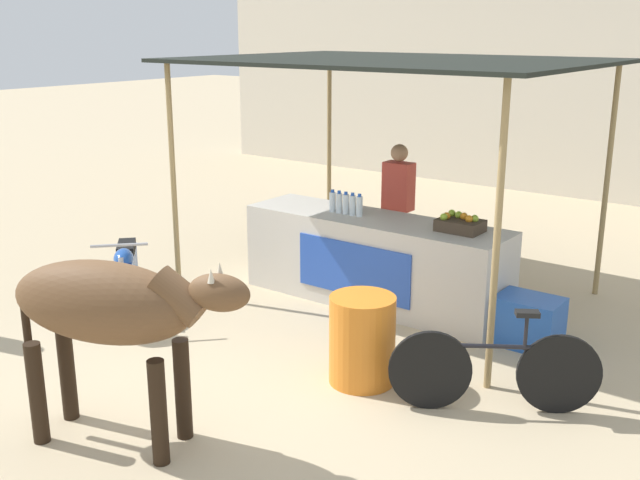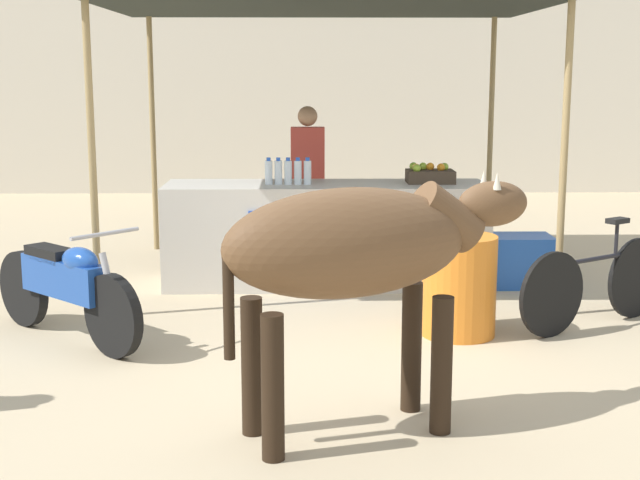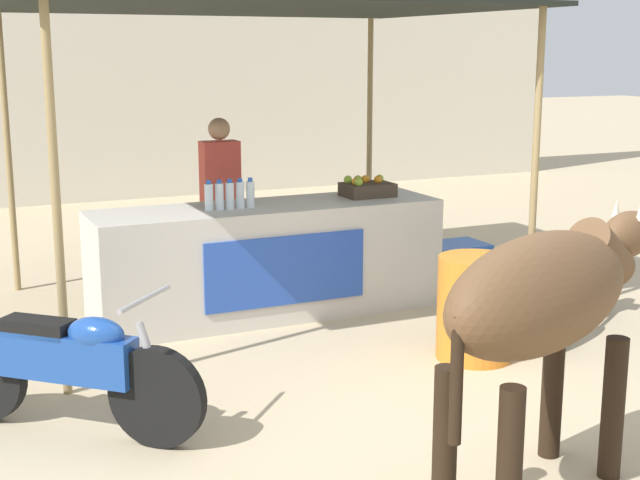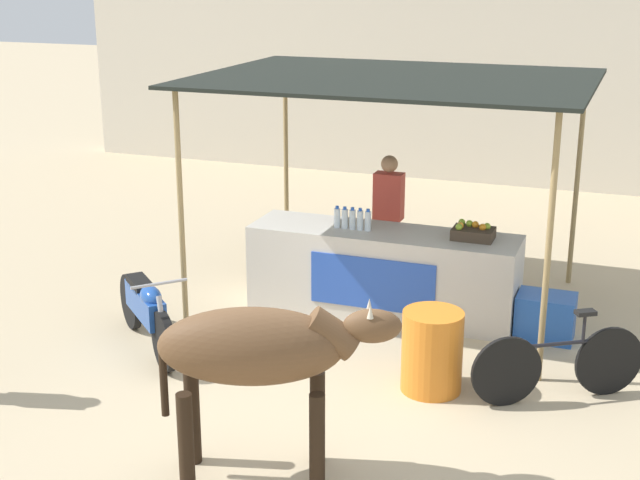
% 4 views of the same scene
% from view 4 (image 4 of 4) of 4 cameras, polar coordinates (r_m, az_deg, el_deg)
% --- Properties ---
extents(ground_plane, '(60.00, 60.00, 0.00)m').
position_cam_4_polar(ground_plane, '(8.28, -0.45, -9.96)').
color(ground_plane, tan).
extents(building_wall_far, '(16.00, 0.50, 5.26)m').
position_cam_4_polar(building_wall_far, '(16.10, 11.29, 12.87)').
color(building_wall_far, beige).
rests_on(building_wall_far, ground).
extents(stall_counter, '(3.00, 0.82, 0.96)m').
position_cam_4_polar(stall_counter, '(10.01, 4.04, -2.06)').
color(stall_counter, beige).
rests_on(stall_counter, ground).
extents(stall_awning, '(4.20, 3.20, 2.62)m').
position_cam_4_polar(stall_awning, '(9.82, 4.80, 9.78)').
color(stall_awning, black).
rests_on(stall_awning, ground).
extents(water_bottle_row, '(0.43, 0.07, 0.25)m').
position_cam_4_polar(water_bottle_row, '(9.89, 2.09, 1.34)').
color(water_bottle_row, silver).
rests_on(water_bottle_row, stall_counter).
extents(fruit_crate, '(0.44, 0.32, 0.18)m').
position_cam_4_polar(fruit_crate, '(9.68, 9.76, 0.48)').
color(fruit_crate, '#3F3326').
rests_on(fruit_crate, stall_counter).
extents(vendor_behind_counter, '(0.34, 0.22, 1.65)m').
position_cam_4_polar(vendor_behind_counter, '(10.63, 4.38, 1.19)').
color(vendor_behind_counter, '#383842').
rests_on(vendor_behind_counter, ground).
extents(cooler_box, '(0.60, 0.44, 0.48)m').
position_cam_4_polar(cooler_box, '(9.69, 14.23, -4.77)').
color(cooler_box, blue).
rests_on(cooler_box, ground).
extents(water_barrel, '(0.56, 0.56, 0.77)m').
position_cam_4_polar(water_barrel, '(8.31, 7.18, -7.08)').
color(water_barrel, orange).
rests_on(water_barrel, ground).
extents(cow, '(1.83, 0.97, 1.44)m').
position_cam_4_polar(cow, '(6.68, -3.86, -7.18)').
color(cow, brown).
rests_on(cow, ground).
extents(motorcycle_parked, '(1.37, 1.29, 0.90)m').
position_cam_4_polar(motorcycle_parked, '(9.25, -11.05, -4.38)').
color(motorcycle_parked, black).
rests_on(motorcycle_parked, ground).
extents(bicycle_leaning, '(1.42, 0.93, 0.85)m').
position_cam_4_polar(bicycle_leaning, '(8.36, 15.05, -7.69)').
color(bicycle_leaning, black).
rests_on(bicycle_leaning, ground).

